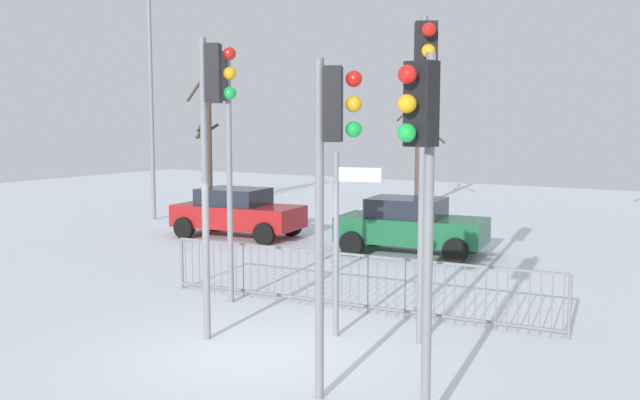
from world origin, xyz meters
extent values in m
plane|color=silver|center=(0.00, 0.00, 0.00)|extent=(60.00, 60.00, 0.00)
cylinder|color=slate|center=(-2.26, 2.24, 2.42)|extent=(0.11, 0.11, 4.85)
cube|color=black|center=(-2.38, 2.12, 4.30)|extent=(0.38, 0.38, 0.90)
sphere|color=red|center=(-2.55, 1.95, 4.60)|extent=(0.20, 0.20, 0.20)
sphere|color=orange|center=(-2.55, 1.95, 4.30)|extent=(0.20, 0.20, 0.20)
sphere|color=green|center=(-2.55, 1.95, 4.00)|extent=(0.20, 0.20, 0.20)
cylinder|color=slate|center=(-1.11, 0.20, 2.37)|extent=(0.11, 0.11, 4.75)
cube|color=black|center=(-0.96, 0.28, 4.20)|extent=(0.35, 0.39, 0.90)
sphere|color=red|center=(-0.75, 0.40, 4.50)|extent=(0.20, 0.20, 0.20)
sphere|color=orange|center=(-0.75, 0.40, 4.20)|extent=(0.20, 0.20, 0.20)
sphere|color=green|center=(-0.75, 0.40, 3.90)|extent=(0.20, 0.20, 0.20)
cylinder|color=slate|center=(1.89, 1.76, 2.51)|extent=(0.11, 0.11, 5.03)
cube|color=black|center=(1.97, 1.62, 4.48)|extent=(0.39, 0.36, 0.90)
sphere|color=red|center=(2.11, 1.41, 4.78)|extent=(0.20, 0.20, 0.20)
sphere|color=orange|center=(2.11, 1.41, 4.48)|extent=(0.20, 0.20, 0.20)
sphere|color=green|center=(2.11, 1.41, 4.18)|extent=(0.20, 0.20, 0.20)
cylinder|color=slate|center=(3.22, -1.13, 2.10)|extent=(0.11, 0.11, 4.20)
cube|color=black|center=(3.19, -1.29, 3.65)|extent=(0.36, 0.28, 0.90)
sphere|color=red|center=(3.13, -1.53, 3.95)|extent=(0.20, 0.20, 0.20)
sphere|color=orange|center=(3.13, -1.53, 3.65)|extent=(0.20, 0.20, 0.20)
sphere|color=green|center=(3.13, -1.53, 3.35)|extent=(0.20, 0.20, 0.20)
cylinder|color=slate|center=(1.72, -0.97, 2.11)|extent=(0.11, 0.11, 4.22)
cube|color=black|center=(1.87, -0.90, 3.67)|extent=(0.34, 0.38, 0.90)
sphere|color=red|center=(2.09, -0.79, 3.97)|extent=(0.20, 0.20, 0.20)
sphere|color=orange|center=(2.09, -0.79, 3.67)|extent=(0.20, 0.20, 0.20)
sphere|color=green|center=(2.09, -0.79, 3.37)|extent=(0.20, 0.20, 0.20)
cylinder|color=slate|center=(0.57, 1.41, 1.49)|extent=(0.09, 0.09, 2.98)
cube|color=white|center=(0.95, 1.52, 2.63)|extent=(0.68, 0.23, 0.22)
cube|color=slate|center=(-0.01, 2.91, 1.05)|extent=(7.68, 0.63, 0.04)
cube|color=slate|center=(-0.01, 2.91, 0.12)|extent=(7.68, 0.63, 0.04)
cylinder|color=slate|center=(-3.76, 2.62, 0.53)|extent=(0.02, 0.02, 1.05)
cylinder|color=slate|center=(-3.58, 2.63, 0.53)|extent=(0.02, 0.02, 1.05)
cylinder|color=slate|center=(-3.40, 2.65, 0.53)|extent=(0.02, 0.02, 1.05)
cylinder|color=slate|center=(-3.22, 2.66, 0.53)|extent=(0.02, 0.02, 1.05)
cylinder|color=slate|center=(-3.05, 2.67, 0.53)|extent=(0.02, 0.02, 1.05)
cylinder|color=slate|center=(-2.87, 2.69, 0.53)|extent=(0.02, 0.02, 1.05)
cylinder|color=slate|center=(-2.69, 2.70, 0.53)|extent=(0.02, 0.02, 1.05)
cylinder|color=slate|center=(-2.51, 2.72, 0.53)|extent=(0.02, 0.02, 1.05)
cylinder|color=slate|center=(-2.33, 2.73, 0.53)|extent=(0.02, 0.02, 1.05)
cylinder|color=slate|center=(-2.15, 2.74, 0.53)|extent=(0.02, 0.02, 1.05)
cylinder|color=slate|center=(-1.97, 2.76, 0.53)|extent=(0.02, 0.02, 1.05)
cylinder|color=slate|center=(-1.80, 2.77, 0.53)|extent=(0.02, 0.02, 1.05)
cylinder|color=slate|center=(-1.62, 2.78, 0.53)|extent=(0.02, 0.02, 1.05)
cylinder|color=slate|center=(-1.44, 2.80, 0.53)|extent=(0.02, 0.02, 1.05)
cylinder|color=slate|center=(-1.26, 2.81, 0.53)|extent=(0.02, 0.02, 1.05)
cylinder|color=slate|center=(-1.08, 2.82, 0.53)|extent=(0.02, 0.02, 1.05)
cylinder|color=slate|center=(-0.90, 2.84, 0.53)|extent=(0.02, 0.02, 1.05)
cylinder|color=slate|center=(-0.73, 2.85, 0.53)|extent=(0.02, 0.02, 1.05)
cylinder|color=slate|center=(-0.55, 2.87, 0.53)|extent=(0.02, 0.02, 1.05)
cylinder|color=slate|center=(-0.37, 2.88, 0.53)|extent=(0.02, 0.02, 1.05)
cylinder|color=slate|center=(-0.19, 2.89, 0.53)|extent=(0.02, 0.02, 1.05)
cylinder|color=slate|center=(-0.01, 2.91, 0.53)|extent=(0.02, 0.02, 1.05)
cylinder|color=slate|center=(0.17, 2.92, 0.53)|extent=(0.02, 0.02, 1.05)
cylinder|color=slate|center=(0.35, 2.93, 0.53)|extent=(0.02, 0.02, 1.05)
cylinder|color=slate|center=(0.52, 2.95, 0.53)|extent=(0.02, 0.02, 1.05)
cylinder|color=slate|center=(0.70, 2.96, 0.53)|extent=(0.02, 0.02, 1.05)
cylinder|color=slate|center=(0.88, 2.97, 0.53)|extent=(0.02, 0.02, 1.05)
cylinder|color=slate|center=(1.06, 2.99, 0.53)|extent=(0.02, 0.02, 1.05)
cylinder|color=slate|center=(1.24, 3.00, 0.53)|extent=(0.02, 0.02, 1.05)
cylinder|color=slate|center=(1.42, 3.02, 0.53)|extent=(0.02, 0.02, 1.05)
cylinder|color=slate|center=(1.60, 3.03, 0.53)|extent=(0.02, 0.02, 1.05)
cylinder|color=slate|center=(1.77, 3.04, 0.53)|extent=(0.02, 0.02, 1.05)
cylinder|color=slate|center=(1.95, 3.06, 0.53)|extent=(0.02, 0.02, 1.05)
cylinder|color=slate|center=(2.13, 3.07, 0.53)|extent=(0.02, 0.02, 1.05)
cylinder|color=slate|center=(2.31, 3.08, 0.53)|extent=(0.02, 0.02, 1.05)
cylinder|color=slate|center=(2.49, 3.10, 0.53)|extent=(0.02, 0.02, 1.05)
cylinder|color=slate|center=(2.67, 3.11, 0.53)|extent=(0.02, 0.02, 1.05)
cylinder|color=slate|center=(2.85, 3.12, 0.53)|extent=(0.02, 0.02, 1.05)
cylinder|color=slate|center=(3.02, 3.14, 0.53)|extent=(0.02, 0.02, 1.05)
cylinder|color=slate|center=(3.20, 3.15, 0.53)|extent=(0.02, 0.02, 1.05)
cylinder|color=slate|center=(3.38, 3.17, 0.53)|extent=(0.02, 0.02, 1.05)
cylinder|color=slate|center=(3.56, 3.18, 0.53)|extent=(0.02, 0.02, 1.05)
cylinder|color=slate|center=(3.74, 3.19, 0.53)|extent=(0.02, 0.02, 1.05)
cylinder|color=slate|center=(-3.85, 2.61, 0.53)|extent=(0.06, 0.06, 1.05)
cylinder|color=slate|center=(3.83, 3.20, 0.53)|extent=(0.06, 0.06, 1.05)
cube|color=#195933|center=(-1.40, 8.70, 0.65)|extent=(4.01, 2.24, 0.65)
cube|color=#1E232D|center=(-1.55, 8.68, 1.20)|extent=(2.10, 1.76, 0.55)
cylinder|color=black|center=(-0.19, 9.74, 0.32)|extent=(0.67, 0.31, 0.64)
cylinder|color=black|center=(0.06, 8.06, 0.32)|extent=(0.67, 0.31, 0.64)
cylinder|color=black|center=(-2.86, 9.34, 0.32)|extent=(0.67, 0.31, 0.64)
cylinder|color=black|center=(-2.61, 7.66, 0.32)|extent=(0.67, 0.31, 0.64)
cube|color=maroon|center=(-6.94, 8.45, 0.65)|extent=(3.98, 2.17, 0.65)
cube|color=#1E232D|center=(-7.09, 8.43, 1.20)|extent=(2.07, 1.73, 0.55)
cylinder|color=black|center=(-5.71, 9.47, 0.32)|extent=(0.66, 0.30, 0.64)
cylinder|color=black|center=(-5.49, 7.78, 0.32)|extent=(0.66, 0.30, 0.64)
cylinder|color=black|center=(-8.38, 9.13, 0.32)|extent=(0.66, 0.30, 0.64)
cylinder|color=black|center=(-8.17, 7.44, 0.32)|extent=(0.66, 0.30, 0.64)
cylinder|color=slate|center=(-11.93, 10.01, 3.82)|extent=(0.14, 0.14, 7.63)
cylinder|color=#473828|center=(-5.50, 18.35, 2.25)|extent=(0.26, 0.26, 4.50)
cylinder|color=#473828|center=(-5.66, 18.13, 3.00)|extent=(0.56, 0.44, 0.99)
cylinder|color=#473828|center=(-4.89, 17.93, 3.17)|extent=(0.94, 1.33, 1.21)
cylinder|color=#473828|center=(-6.00, 18.77, 4.07)|extent=(0.94, 1.10, 1.25)
cylinder|color=#473828|center=(-5.71, 17.92, 3.64)|extent=(0.96, 0.52, 1.09)
cylinder|color=#473828|center=(-13.06, 14.29, 2.36)|extent=(0.35, 0.35, 4.72)
cylinder|color=#473828|center=(-13.61, 14.22, 4.74)|extent=(0.28, 1.19, 1.02)
cylinder|color=#473828|center=(-13.34, 14.64, 3.04)|extent=(0.82, 0.70, 0.66)
cylinder|color=#473828|center=(-13.38, 14.39, 3.22)|extent=(0.33, 0.76, 0.98)
cylinder|color=#473828|center=(-13.34, 14.41, 3.46)|extent=(0.37, 0.70, 0.90)
camera|label=1|loc=(6.29, -8.38, 3.48)|focal=40.33mm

